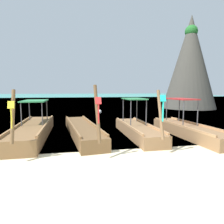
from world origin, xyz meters
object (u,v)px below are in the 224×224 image
at_px(karst_rock, 191,65).
at_px(mooring_buoy_near, 99,112).
at_px(longtail_boat_pink_ribbon, 188,130).
at_px(longtail_boat_red_ribbon, 82,130).
at_px(longtail_boat_yellow_ribbon, 33,130).
at_px(longtail_boat_turquoise_ribbon, 138,130).

relative_size(karst_rock, mooring_buoy_near, 27.02).
bearing_deg(mooring_buoy_near, longtail_boat_pink_ribbon, -71.98).
bearing_deg(mooring_buoy_near, karst_rock, 19.54).
bearing_deg(longtail_boat_pink_ribbon, longtail_boat_red_ribbon, 168.10).
distance_m(longtail_boat_red_ribbon, mooring_buoy_near, 9.37).
xyz_separation_m(longtail_boat_yellow_ribbon, karst_rock, (16.89, 13.50, 5.23)).
xyz_separation_m(longtail_boat_turquoise_ribbon, karst_rock, (11.65, 14.16, 5.25)).
distance_m(longtail_boat_turquoise_ribbon, longtail_boat_pink_ribbon, 2.60).
bearing_deg(karst_rock, longtail_boat_turquoise_ribbon, -129.45).
height_order(longtail_boat_red_ribbon, karst_rock, karst_rock).
distance_m(longtail_boat_yellow_ribbon, longtail_boat_pink_ribbon, 7.87).
xyz_separation_m(longtail_boat_yellow_ribbon, longtail_boat_turquoise_ribbon, (5.24, -0.66, -0.02)).
distance_m(longtail_boat_turquoise_ribbon, mooring_buoy_near, 9.77).
bearing_deg(longtail_boat_pink_ribbon, longtail_boat_turquoise_ribbon, 168.14).
relative_size(longtail_boat_yellow_ribbon, karst_rock, 0.58).
height_order(longtail_boat_yellow_ribbon, mooring_buoy_near, longtail_boat_yellow_ribbon).
bearing_deg(longtail_boat_pink_ribbon, mooring_buoy_near, 108.02).
height_order(karst_rock, mooring_buoy_near, karst_rock).
height_order(longtail_boat_red_ribbon, mooring_buoy_near, longtail_boat_red_ribbon).
xyz_separation_m(longtail_boat_pink_ribbon, mooring_buoy_near, (-3.34, 10.27, -0.13)).
bearing_deg(longtail_boat_turquoise_ribbon, karst_rock, 50.55).
distance_m(longtail_boat_red_ribbon, longtail_boat_turquoise_ribbon, 2.87).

